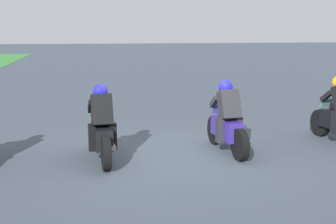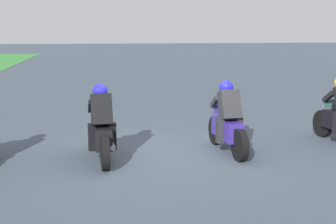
% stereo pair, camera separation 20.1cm
% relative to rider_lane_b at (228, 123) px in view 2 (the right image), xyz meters
% --- Properties ---
extents(ground_plane, '(120.00, 120.00, 0.00)m').
position_rel_rider_lane_b_xyz_m(ground_plane, '(-0.04, 1.17, -0.62)').
color(ground_plane, '#3D4854').
extents(rider_lane_b, '(2.04, 0.58, 1.51)m').
position_rel_rider_lane_b_xyz_m(rider_lane_b, '(0.00, 0.00, 0.00)').
color(rider_lane_b, black).
rests_on(rider_lane_b, ground_plane).
extents(rider_lane_c, '(2.04, 0.56, 1.51)m').
position_rel_rider_lane_b_xyz_m(rider_lane_c, '(-0.27, 2.60, 0.00)').
color(rider_lane_c, black).
rests_on(rider_lane_c, ground_plane).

